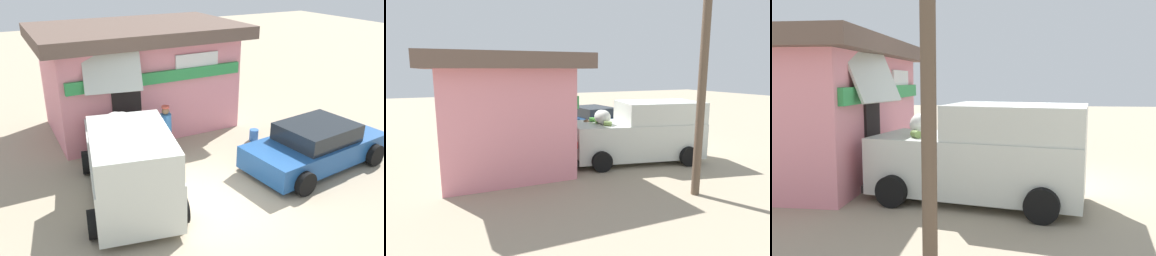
% 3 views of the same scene
% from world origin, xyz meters
% --- Properties ---
extents(ground_plane, '(60.00, 60.00, 0.00)m').
position_xyz_m(ground_plane, '(0.00, 0.00, 0.00)').
color(ground_plane, tan).
extents(storefront_bar, '(6.86, 4.50, 3.54)m').
position_xyz_m(storefront_bar, '(0.40, 5.65, 1.84)').
color(storefront_bar, pink).
rests_on(storefront_bar, ground_plane).
extents(delivery_van, '(2.87, 5.08, 3.12)m').
position_xyz_m(delivery_van, '(-1.66, 1.12, 1.01)').
color(delivery_van, silver).
rests_on(delivery_van, ground_plane).
extents(parked_sedan, '(4.44, 2.50, 1.28)m').
position_xyz_m(parked_sedan, '(3.63, 0.31, 0.61)').
color(parked_sedan, '#1E4C8C').
rests_on(parked_sedan, ground_plane).
extents(vendor_standing, '(0.48, 0.48, 1.59)m').
position_xyz_m(vendor_standing, '(0.13, 2.87, 0.91)').
color(vendor_standing, navy).
rests_on(vendor_standing, ground_plane).
extents(customer_bending, '(0.73, 0.60, 1.42)m').
position_xyz_m(customer_bending, '(-1.09, 2.82, 0.86)').
color(customer_bending, navy).
rests_on(customer_bending, ground_plane).
extents(unloaded_banana_pile, '(0.81, 0.87, 0.45)m').
position_xyz_m(unloaded_banana_pile, '(-0.98, 4.32, 0.21)').
color(unloaded_banana_pile, silver).
rests_on(unloaded_banana_pile, ground_plane).
extents(paint_bucket, '(0.29, 0.29, 0.38)m').
position_xyz_m(paint_bucket, '(3.13, 2.53, 0.19)').
color(paint_bucket, blue).
rests_on(paint_bucket, ground_plane).
extents(utility_pole, '(0.20, 0.20, 4.74)m').
position_xyz_m(utility_pole, '(-4.84, 1.64, 2.37)').
color(utility_pole, brown).
rests_on(utility_pole, ground_plane).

